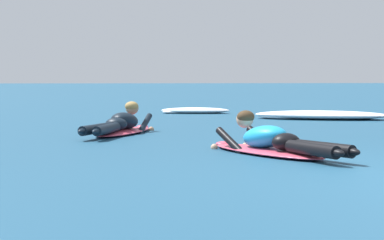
{
  "coord_description": "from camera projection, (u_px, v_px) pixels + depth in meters",
  "views": [
    {
      "loc": [
        -3.19,
        -6.52,
        0.93
      ],
      "look_at": [
        -2.26,
        4.45,
        0.27
      ],
      "focal_mm": 71.75,
      "sensor_mm": 36.0,
      "label": 1
    }
  ],
  "objects": [
    {
      "name": "ground_plane",
      "position": [
        274.0,
        117.0,
        16.76
      ],
      "size": [
        120.0,
        120.0,
        0.0
      ],
      "primitive_type": "plane",
      "color": "navy"
    },
    {
      "name": "surfer_near",
      "position": [
        272.0,
        143.0,
        8.84
      ],
      "size": [
        1.44,
        2.41,
        0.54
      ],
      "color": "#E54C66",
      "rests_on": "ground"
    },
    {
      "name": "surfer_far",
      "position": [
        121.0,
        125.0,
        11.84
      ],
      "size": [
        1.23,
        2.53,
        0.54
      ],
      "color": "#E54C66",
      "rests_on": "ground"
    },
    {
      "name": "whitewater_mid_right",
      "position": [
        195.0,
        111.0,
        18.15
      ],
      "size": [
        1.71,
        0.88,
        0.14
      ],
      "color": "white",
      "rests_on": "ground"
    },
    {
      "name": "whitewater_back",
      "position": [
        321.0,
        115.0,
        15.79
      ],
      "size": [
        2.93,
        1.85,
        0.18
      ],
      "color": "white",
      "rests_on": "ground"
    }
  ]
}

